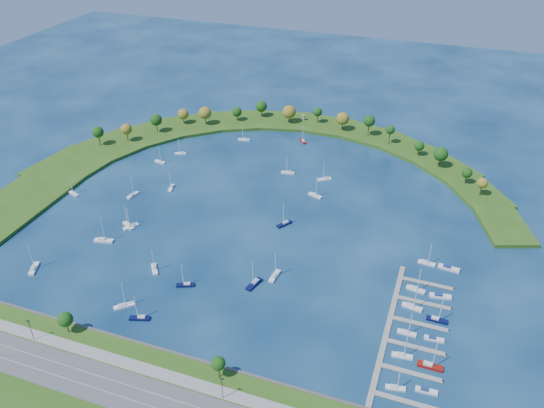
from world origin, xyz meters
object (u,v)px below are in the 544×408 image
(moored_boat_2, at_px, (275,275))
(moored_boat_4, at_px, (74,193))
(moored_boat_11, at_px, (303,141))
(docked_boat_2, at_px, (402,355))
(moored_boat_17, at_px, (133,195))
(docked_boat_4, at_px, (407,332))
(docked_boat_9, at_px, (440,296))
(moored_boat_20, at_px, (34,268))
(docked_boat_3, at_px, (430,365))
(docked_boat_5, at_px, (434,339))
(docked_boat_11, at_px, (449,268))
(moored_boat_10, at_px, (288,172))
(docked_boat_0, at_px, (396,387))
(moored_boat_1, at_px, (244,139))
(moored_boat_3, at_px, (128,225))
(moored_boat_6, at_px, (171,187))
(moored_boat_9, at_px, (124,306))
(docked_boat_1, at_px, (426,391))
(moored_boat_12, at_px, (185,284))
(moored_boat_13, at_px, (181,153))
(docked_boat_8, at_px, (416,289))
(harbor_tower, at_px, (303,118))
(moored_boat_5, at_px, (140,317))
(docked_boat_10, at_px, (427,262))
(moored_boat_16, at_px, (254,283))
(docked_boat_7, at_px, (437,319))
(moored_boat_14, at_px, (154,268))
(moored_boat_0, at_px, (324,179))
(moored_boat_15, at_px, (131,226))
(dock_system, at_px, (406,332))
(moored_boat_7, at_px, (160,161))
(docked_boat_6, at_px, (412,306))
(moored_boat_8, at_px, (104,240))
(moored_boat_19, at_px, (285,223))

(moored_boat_2, xyz_separation_m, moored_boat_4, (-129.62, 29.21, -0.05))
(moored_boat_11, height_order, docked_boat_2, docked_boat_2)
(moored_boat_2, relative_size, moored_boat_17, 1.11)
(docked_boat_4, bearing_deg, moored_boat_17, 162.39)
(moored_boat_4, xyz_separation_m, docked_boat_9, (200.90, -17.82, -0.19))
(moored_boat_20, xyz_separation_m, docked_boat_3, (176.76, 3.21, 0.02))
(docked_boat_3, relative_size, docked_boat_5, 1.79)
(docked_boat_4, distance_m, docked_boat_11, 48.83)
(moored_boat_10, distance_m, docked_boat_0, 160.31)
(moored_boat_1, height_order, moored_boat_3, moored_boat_3)
(moored_boat_6, distance_m, moored_boat_11, 98.36)
(docked_boat_0, bearing_deg, moored_boat_9, 168.72)
(docked_boat_1, height_order, docked_boat_2, docked_boat_2)
(moored_boat_12, height_order, docked_boat_3, docked_boat_3)
(moored_boat_13, bearing_deg, docked_boat_11, 138.80)
(docked_boat_8, bearing_deg, docked_boat_5, -59.62)
(moored_boat_11, height_order, docked_boat_8, docked_boat_8)
(harbor_tower, height_order, docked_boat_4, docked_boat_4)
(moored_boat_5, relative_size, moored_boat_9, 0.98)
(moored_boat_2, height_order, docked_boat_3, docked_boat_3)
(moored_boat_3, xyz_separation_m, docked_boat_5, (154.86, -26.92, -0.35))
(moored_boat_1, bearing_deg, moored_boat_5, 84.70)
(docked_boat_8, relative_size, docked_boat_10, 1.04)
(moored_boat_16, height_order, moored_boat_20, moored_boat_16)
(docked_boat_10, bearing_deg, docked_boat_2, -87.61)
(docked_boat_7, xyz_separation_m, docked_boat_11, (1.85, 35.84, -0.20))
(moored_boat_14, height_order, docked_boat_9, moored_boat_14)
(moored_boat_0, height_order, docked_boat_5, moored_boat_0)
(docked_boat_1, bearing_deg, docked_boat_0, -169.41)
(moored_boat_4, height_order, moored_boat_15, moored_boat_15)
(docked_boat_4, xyz_separation_m, docked_boat_11, (12.33, 47.25, -0.16))
(moored_boat_11, bearing_deg, moored_boat_20, 117.69)
(dock_system, relative_size, moored_boat_16, 5.96)
(moored_boat_4, distance_m, moored_boat_16, 128.46)
(moored_boat_13, xyz_separation_m, docked_boat_1, (167.69, -134.12, -0.28))
(moored_boat_5, xyz_separation_m, moored_boat_7, (-60.07, 122.47, -0.05))
(moored_boat_16, bearing_deg, docked_boat_8, 122.39)
(moored_boat_1, height_order, moored_boat_13, moored_boat_1)
(moored_boat_16, relative_size, docked_boat_6, 1.09)
(moored_boat_8, distance_m, docked_boat_0, 154.26)
(dock_system, bearing_deg, moored_boat_3, 169.43)
(docked_boat_1, bearing_deg, docked_boat_6, 101.83)
(moored_boat_20, bearing_deg, moored_boat_1, -36.96)
(moored_boat_10, relative_size, docked_boat_10, 0.99)
(moored_boat_19, bearing_deg, moored_boat_6, -66.16)
(harbor_tower, relative_size, moored_boat_13, 0.41)
(moored_boat_19, bearing_deg, docked_boat_10, 117.59)
(moored_boat_8, relative_size, docked_boat_7, 1.11)
(dock_system, height_order, moored_boat_4, moored_boat_4)
(moored_boat_13, distance_m, docked_boat_8, 176.82)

